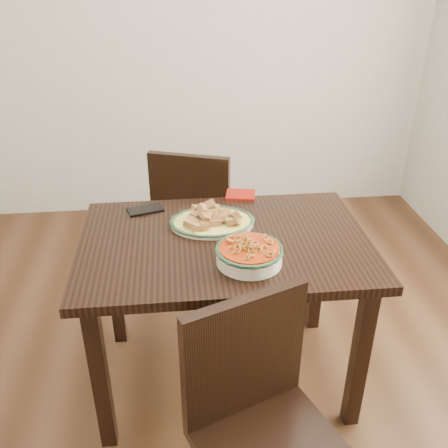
{
  "coord_description": "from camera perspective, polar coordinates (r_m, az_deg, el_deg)",
  "views": [
    {
      "loc": [
        -0.09,
        -1.8,
        1.78
      ],
      "look_at": [
        0.09,
        -0.05,
        0.81
      ],
      "focal_mm": 40.0,
      "sensor_mm": 36.0,
      "label": 1
    }
  ],
  "objects": [
    {
      "name": "napkin",
      "position": [
        2.38,
        1.91,
        3.34
      ],
      "size": [
        0.16,
        0.14,
        0.01
      ],
      "primitive_type": "cube",
      "rotation": [
        0.0,
        0.0,
        -0.2
      ],
      "color": "maroon",
      "rests_on": "dining_table"
    },
    {
      "name": "floor",
      "position": [
        2.53,
        -2.35,
        -15.76
      ],
      "size": [
        3.5,
        3.5,
        0.0
      ],
      "primitive_type": "plane",
      "color": "#382111",
      "rests_on": "ground"
    },
    {
      "name": "chair_near",
      "position": [
        1.67,
        4.2,
        -21.23
      ],
      "size": [
        0.55,
        0.55,
        0.89
      ],
      "rotation": [
        0.0,
        0.0,
        0.38
      ],
      "color": "black",
      "rests_on": "ground"
    },
    {
      "name": "smartphone",
      "position": [
        2.27,
        -8.98,
        1.62
      ],
      "size": [
        0.17,
        0.12,
        0.01
      ],
      "primitive_type": "cube",
      "rotation": [
        0.0,
        0.0,
        0.29
      ],
      "color": "black",
      "rests_on": "dining_table"
    },
    {
      "name": "chair_far",
      "position": [
        2.75,
        -3.21,
        1.03
      ],
      "size": [
        0.53,
        0.53,
        0.89
      ],
      "rotation": [
        0.0,
        0.0,
        2.81
      ],
      "color": "black",
      "rests_on": "ground"
    },
    {
      "name": "dining_table",
      "position": [
        2.07,
        0.06,
        -4.19
      ],
      "size": [
        1.17,
        0.78,
        0.75
      ],
      "color": "black",
      "rests_on": "ground"
    },
    {
      "name": "wall_back",
      "position": [
        3.59,
        -4.88,
        21.06
      ],
      "size": [
        3.5,
        0.1,
        2.6
      ],
      "primitive_type": "cube",
      "color": "beige",
      "rests_on": "ground"
    },
    {
      "name": "noodle_bowl",
      "position": [
        1.86,
        2.9,
        -3.24
      ],
      "size": [
        0.26,
        0.26,
        0.08
      ],
      "color": "#F1E7CB",
      "rests_on": "dining_table"
    },
    {
      "name": "fish_plate",
      "position": [
        2.11,
        -1.35,
        1.02
      ],
      "size": [
        0.36,
        0.28,
        0.11
      ],
      "color": "beige",
      "rests_on": "dining_table"
    }
  ]
}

